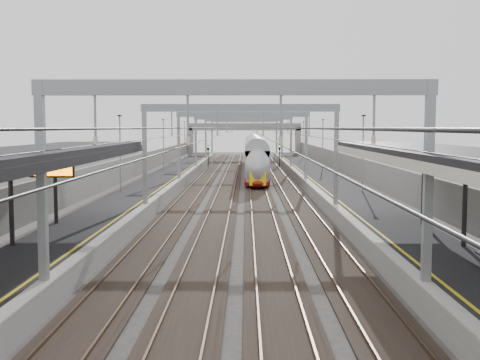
{
  "coord_description": "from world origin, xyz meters",
  "views": [
    {
      "loc": [
        0.39,
        -17.46,
        6.07
      ],
      "look_at": [
        0.0,
        20.01,
        2.79
      ],
      "focal_mm": 45.0,
      "sensor_mm": 36.0,
      "label": 1
    }
  ],
  "objects": [
    {
      "name": "ground",
      "position": [
        0.0,
        0.0,
        0.0
      ],
      "size": [
        260.0,
        260.0,
        0.0
      ],
      "primitive_type": "plane",
      "color": "#383533",
      "rests_on": "ground"
    },
    {
      "name": "signal_red_near",
      "position": [
        3.2,
        64.61,
        2.42
      ],
      "size": [
        0.32,
        0.32,
        3.48
      ],
      "color": "black",
      "rests_on": "ground"
    },
    {
      "name": "tracks",
      "position": [
        0.0,
        45.0,
        0.05
      ],
      "size": [
        11.4,
        140.0,
        0.2
      ],
      "color": "black",
      "rests_on": "ground"
    },
    {
      "name": "wall_right",
      "position": [
        11.2,
        45.0,
        1.6
      ],
      "size": [
        0.3,
        120.0,
        3.2
      ],
      "primitive_type": "cube",
      "color": "gray",
      "rests_on": "ground"
    },
    {
      "name": "canopy_left",
      "position": [
        -8.02,
        2.99,
        5.09
      ],
      "size": [
        4.4,
        30.0,
        4.24
      ],
      "color": "black",
      "rests_on": "platform_left"
    },
    {
      "name": "overhead_line",
      "position": [
        0.0,
        51.62,
        6.14
      ],
      "size": [
        13.0,
        140.0,
        6.6
      ],
      "color": "gray",
      "rests_on": "platform_left"
    },
    {
      "name": "signal_green",
      "position": [
        -5.2,
        70.58,
        2.42
      ],
      "size": [
        0.32,
        0.32,
        3.48
      ],
      "color": "black",
      "rests_on": "ground"
    },
    {
      "name": "platform_right",
      "position": [
        8.0,
        45.0,
        0.5
      ],
      "size": [
        4.0,
        120.0,
        1.0
      ],
      "primitive_type": "cube",
      "color": "black",
      "rests_on": "ground"
    },
    {
      "name": "canopy_right",
      "position": [
        8.03,
        2.99,
        5.09
      ],
      "size": [
        4.4,
        30.0,
        4.24
      ],
      "color": "black",
      "rests_on": "platform_right"
    },
    {
      "name": "train",
      "position": [
        1.5,
        61.16,
        1.97
      ],
      "size": [
        2.52,
        45.98,
        4.0
      ],
      "color": "maroon",
      "rests_on": "ground"
    },
    {
      "name": "signal_red_far",
      "position": [
        5.4,
        73.1,
        2.42
      ],
      "size": [
        0.32,
        0.32,
        3.48
      ],
      "color": "black",
      "rests_on": "ground"
    },
    {
      "name": "overbridge",
      "position": [
        0.0,
        100.0,
        5.31
      ],
      "size": [
        22.0,
        2.2,
        6.9
      ],
      "color": "gray",
      "rests_on": "ground"
    },
    {
      "name": "wall_left",
      "position": [
        -11.2,
        45.0,
        1.6
      ],
      "size": [
        0.3,
        120.0,
        3.2
      ],
      "primitive_type": "cube",
      "color": "gray",
      "rests_on": "ground"
    },
    {
      "name": "platform_left",
      "position": [
        -8.0,
        45.0,
        0.5
      ],
      "size": [
        4.0,
        120.0,
        1.0
      ],
      "primitive_type": "cube",
      "color": "black",
      "rests_on": "ground"
    }
  ]
}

